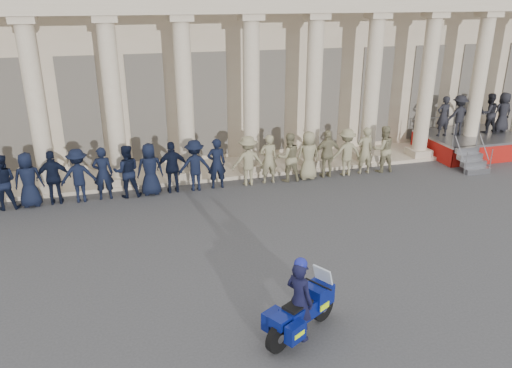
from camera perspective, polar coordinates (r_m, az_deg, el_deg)
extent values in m
plane|color=#3A3A3C|center=(13.31, 3.13, -10.69)|extent=(90.00, 90.00, 0.00)
cube|color=#BFAC8F|center=(26.09, -7.58, 15.33)|extent=(40.00, 10.00, 9.00)
cube|color=#BFAC8F|center=(21.02, -4.51, 1.72)|extent=(40.00, 2.60, 0.15)
cube|color=#BFAC8F|center=(20.05, -22.57, -0.17)|extent=(0.90, 0.90, 0.30)
cylinder|color=#BFAC8F|center=(19.27, -23.79, 8.04)|extent=(0.64, 0.64, 5.60)
cube|color=#BFAC8F|center=(18.93, -25.12, 16.65)|extent=(0.85, 0.85, 0.24)
cube|color=#BFAC8F|center=(19.86, -15.16, 0.55)|extent=(0.90, 0.90, 0.30)
cylinder|color=#BFAC8F|center=(19.07, -16.00, 8.88)|extent=(0.64, 0.64, 5.60)
cube|color=#BFAC8F|center=(18.72, -16.92, 17.64)|extent=(0.85, 0.85, 0.24)
cube|color=#BFAC8F|center=(20.01, -7.72, 1.26)|extent=(0.90, 0.90, 0.30)
cylinder|color=#BFAC8F|center=(19.23, -8.15, 9.57)|extent=(0.64, 0.64, 5.60)
cube|color=#BFAC8F|center=(18.88, -8.63, 18.28)|extent=(0.85, 0.85, 0.24)
cube|color=#BFAC8F|center=(20.49, -0.52, 1.93)|extent=(0.90, 0.90, 0.30)
cylinder|color=#BFAC8F|center=(19.72, -0.54, 10.06)|extent=(0.64, 0.64, 5.60)
cube|color=#BFAC8F|center=(19.39, -0.57, 18.56)|extent=(0.85, 0.85, 0.24)
cube|color=#BFAC8F|center=(21.28, 6.27, 2.53)|extent=(0.90, 0.90, 0.30)
cylinder|color=#BFAC8F|center=(20.54, 6.59, 10.36)|extent=(0.64, 0.64, 5.60)
cube|color=#BFAC8F|center=(20.22, 6.95, 18.52)|extent=(0.85, 0.85, 0.24)
cube|color=#BFAC8F|center=(22.34, 12.49, 3.05)|extent=(0.90, 0.90, 0.30)
cylinder|color=#BFAC8F|center=(21.64, 13.10, 10.50)|extent=(0.64, 0.64, 5.60)
cube|color=#BFAC8F|center=(21.34, 13.77, 18.22)|extent=(0.85, 0.85, 0.24)
cube|color=#BFAC8F|center=(23.64, 18.09, 3.49)|extent=(0.90, 0.90, 0.30)
cylinder|color=#BFAC8F|center=(22.99, 18.92, 10.51)|extent=(0.64, 0.64, 5.60)
cube|color=#BFAC8F|center=(22.70, 19.82, 17.76)|extent=(0.85, 0.85, 0.24)
cube|color=#BFAC8F|center=(25.15, 23.07, 3.85)|extent=(0.90, 0.90, 0.30)
cylinder|color=#BFAC8F|center=(24.53, 24.05, 10.44)|extent=(0.64, 0.64, 5.60)
cube|color=#BFAC8F|center=(24.26, 25.10, 17.19)|extent=(0.85, 0.85, 0.24)
cube|color=black|center=(21.58, -26.30, 6.95)|extent=(1.30, 0.12, 4.20)
cube|color=black|center=(21.24, -19.39, 7.74)|extent=(1.30, 0.12, 4.20)
cube|color=black|center=(21.22, -12.33, 8.43)|extent=(1.30, 0.12, 4.20)
cube|color=black|center=(21.52, -5.34, 8.99)|extent=(1.30, 0.12, 4.20)
cube|color=black|center=(22.12, 1.38, 9.40)|extent=(1.30, 0.12, 4.20)
cube|color=black|center=(23.00, 7.68, 9.67)|extent=(1.30, 0.12, 4.20)
cube|color=black|center=(24.13, 13.46, 9.81)|extent=(1.30, 0.12, 4.20)
cube|color=black|center=(25.47, 18.68, 9.86)|extent=(1.30, 0.12, 4.20)
cube|color=black|center=(27.00, 23.34, 9.83)|extent=(1.30, 0.12, 4.20)
imported|color=black|center=(19.03, -27.01, 0.19)|extent=(0.95, 0.74, 1.95)
imported|color=black|center=(18.87, -24.58, 0.43)|extent=(0.95, 0.62, 1.95)
imported|color=black|center=(18.74, -22.10, 0.68)|extent=(1.14, 0.48, 1.95)
imported|color=black|center=(18.65, -19.60, 0.92)|extent=(1.26, 0.72, 1.95)
imported|color=black|center=(18.60, -17.08, 1.17)|extent=(0.71, 0.47, 1.95)
imported|color=black|center=(18.59, -14.55, 1.42)|extent=(0.95, 0.74, 1.95)
imported|color=black|center=(18.61, -12.02, 1.66)|extent=(0.95, 0.62, 1.95)
imported|color=black|center=(18.67, -9.50, 1.90)|extent=(1.14, 0.48, 1.95)
imported|color=black|center=(18.76, -7.00, 2.13)|extent=(1.26, 0.72, 1.95)
imported|color=black|center=(18.89, -4.53, 2.36)|extent=(0.71, 0.47, 1.95)
imported|color=#837B5A|center=(19.15, -0.93, 2.68)|extent=(1.26, 0.72, 1.95)
imported|color=#837B5A|center=(19.36, 1.44, 2.88)|extent=(0.71, 0.47, 1.95)
imported|color=#837B5A|center=(19.61, 3.75, 3.08)|extent=(0.95, 0.74, 1.95)
imported|color=#837B5A|center=(19.88, 6.00, 3.26)|extent=(0.95, 0.62, 1.95)
imported|color=#837B5A|center=(20.19, 8.18, 3.44)|extent=(1.14, 0.48, 1.95)
imported|color=#837B5A|center=(20.53, 10.30, 3.60)|extent=(1.26, 0.72, 1.95)
imported|color=#837B5A|center=(20.89, 12.35, 3.76)|extent=(0.71, 0.47, 1.95)
imported|color=#837B5A|center=(21.28, 14.32, 3.90)|extent=(0.95, 0.74, 1.95)
cube|color=gray|center=(25.20, 23.59, 5.11)|extent=(4.44, 3.17, 0.10)
cube|color=maroon|center=(24.17, 25.70, 3.05)|extent=(4.44, 0.04, 0.80)
cube|color=maroon|center=(24.01, 19.32, 3.85)|extent=(0.04, 3.17, 0.80)
cube|color=maroon|center=(26.73, 27.16, 4.37)|extent=(0.04, 3.17, 0.80)
cube|color=gray|center=(22.57, 23.94, 1.38)|extent=(1.10, 0.28, 0.22)
cube|color=gray|center=(22.70, 23.59, 2.15)|extent=(1.10, 0.28, 0.22)
cube|color=gray|center=(22.84, 23.24, 2.90)|extent=(1.10, 0.28, 0.22)
cube|color=gray|center=(22.99, 22.90, 3.65)|extent=(1.10, 0.28, 0.22)
cylinder|color=gray|center=(26.24, 21.72, 7.19)|extent=(4.44, 0.04, 0.04)
imported|color=black|center=(24.17, 20.64, 7.27)|extent=(0.67, 0.44, 1.82)
imported|color=black|center=(24.64, 22.17, 7.31)|extent=(1.18, 0.68, 1.82)
imported|color=black|center=(25.13, 23.63, 7.34)|extent=(1.07, 0.45, 1.82)
imported|color=black|center=(25.64, 25.04, 7.37)|extent=(0.89, 0.69, 1.82)
imported|color=black|center=(26.16, 26.39, 7.39)|extent=(0.89, 0.58, 1.82)
cylinder|color=black|center=(11.73, 7.60, -13.75)|extent=(0.64, 0.46, 0.66)
cylinder|color=black|center=(10.78, 2.58, -17.13)|extent=(0.64, 0.46, 0.66)
cube|color=navy|center=(11.10, 5.43, -14.06)|extent=(1.21, 0.94, 0.38)
cube|color=navy|center=(11.35, 7.09, -12.31)|extent=(0.74, 0.73, 0.45)
cube|color=silver|center=(11.47, 7.04, -13.27)|extent=(0.34, 0.37, 0.12)
cube|color=#B2BFCC|center=(11.28, 7.70, -10.51)|extent=(0.41, 0.50, 0.54)
cube|color=black|center=(10.86, 4.79, -13.65)|extent=(0.73, 0.62, 0.10)
cube|color=navy|center=(10.58, 2.80, -15.43)|extent=(0.47, 0.47, 0.22)
cube|color=navy|center=(10.57, 4.52, -16.54)|extent=(0.50, 0.42, 0.40)
cube|color=#CFFF0D|center=(10.57, 4.52, -16.54)|extent=(0.38, 0.36, 0.10)
cube|color=navy|center=(10.90, 1.84, -15.16)|extent=(0.50, 0.42, 0.40)
cube|color=#CFFF0D|center=(10.90, 1.84, -15.16)|extent=(0.38, 0.36, 0.10)
cylinder|color=silver|center=(11.10, 2.68, -16.03)|extent=(0.57, 0.39, 0.10)
cylinder|color=black|center=(11.22, 7.14, -11.29)|extent=(0.39, 0.62, 0.04)
imported|color=black|center=(10.83, 4.98, -13.09)|extent=(0.72, 0.80, 1.84)
sphere|color=navy|center=(10.37, 5.13, -9.09)|extent=(0.28, 0.28, 0.28)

